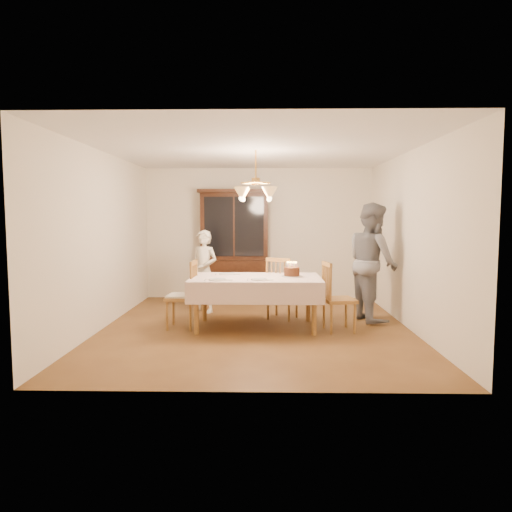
{
  "coord_description": "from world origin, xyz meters",
  "views": [
    {
      "loc": [
        0.14,
        -6.65,
        1.65
      ],
      "look_at": [
        0.0,
        0.2,
        1.05
      ],
      "focal_mm": 32.0,
      "sensor_mm": 36.0,
      "label": 1
    }
  ],
  "objects_px": {
    "birthday_cake": "(292,272)",
    "dining_table": "(256,282)",
    "china_hutch": "(235,247)",
    "chair_far_side": "(282,292)",
    "elderly_woman": "(204,271)"
  },
  "relations": [
    {
      "from": "china_hutch",
      "to": "birthday_cake",
      "type": "height_order",
      "value": "china_hutch"
    },
    {
      "from": "dining_table",
      "to": "china_hutch",
      "type": "distance_m",
      "value": 2.33
    },
    {
      "from": "chair_far_side",
      "to": "birthday_cake",
      "type": "xyz_separation_m",
      "value": [
        0.12,
        -0.55,
        0.38
      ]
    },
    {
      "from": "elderly_woman",
      "to": "china_hutch",
      "type": "bearing_deg",
      "value": 96.36
    },
    {
      "from": "birthday_cake",
      "to": "dining_table",
      "type": "bearing_deg",
      "value": -175.78
    },
    {
      "from": "china_hutch",
      "to": "elderly_woman",
      "type": "bearing_deg",
      "value": -111.09
    },
    {
      "from": "china_hutch",
      "to": "chair_far_side",
      "type": "relative_size",
      "value": 2.16
    },
    {
      "from": "dining_table",
      "to": "birthday_cake",
      "type": "height_order",
      "value": "birthday_cake"
    },
    {
      "from": "chair_far_side",
      "to": "birthday_cake",
      "type": "relative_size",
      "value": 3.33
    },
    {
      "from": "dining_table",
      "to": "china_hutch",
      "type": "xyz_separation_m",
      "value": [
        -0.46,
        2.25,
        0.36
      ]
    },
    {
      "from": "birthday_cake",
      "to": "elderly_woman",
      "type": "bearing_deg",
      "value": 144.05
    },
    {
      "from": "dining_table",
      "to": "china_hutch",
      "type": "relative_size",
      "value": 0.88
    },
    {
      "from": "china_hutch",
      "to": "birthday_cake",
      "type": "distance_m",
      "value": 2.44
    },
    {
      "from": "china_hutch",
      "to": "elderly_woman",
      "type": "xyz_separation_m",
      "value": [
        -0.45,
        -1.17,
        -0.33
      ]
    },
    {
      "from": "chair_far_side",
      "to": "china_hutch",
      "type": "bearing_deg",
      "value": 117.76
    }
  ]
}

